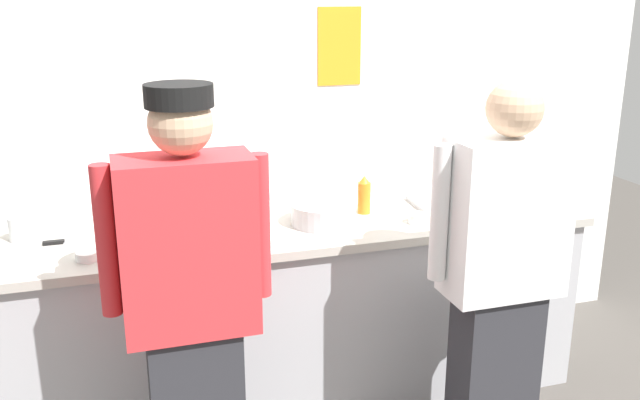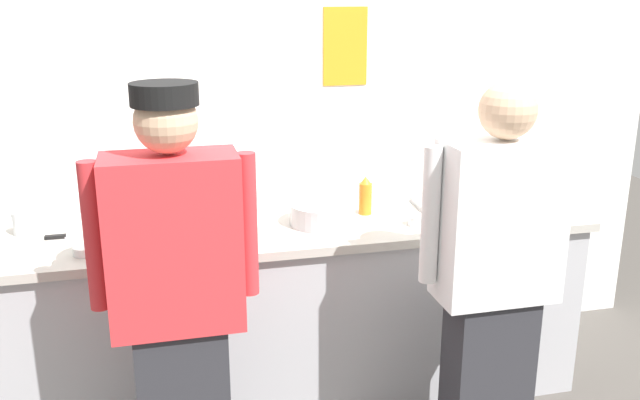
# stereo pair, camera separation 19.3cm
# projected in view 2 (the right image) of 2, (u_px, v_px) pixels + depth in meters

# --- Properties ---
(wall_back) EXTENTS (4.40, 0.11, 2.85)m
(wall_back) POSITION_uv_depth(u_px,v_px,m) (272.00, 99.00, 3.61)
(wall_back) COLOR white
(wall_back) RESTS_ON ground
(prep_counter) EXTENTS (2.80, 0.75, 0.91)m
(prep_counter) POSITION_uv_depth(u_px,v_px,m) (294.00, 309.00, 3.42)
(prep_counter) COLOR #B2B2B7
(prep_counter) RESTS_ON ground
(chef_near_left) EXTENTS (0.61, 0.24, 1.68)m
(chef_near_left) POSITION_uv_depth(u_px,v_px,m) (178.00, 300.00, 2.50)
(chef_near_left) COLOR #2D2D33
(chef_near_left) RESTS_ON ground
(chef_center) EXTENTS (0.61, 0.24, 1.65)m
(chef_center) POSITION_uv_depth(u_px,v_px,m) (494.00, 279.00, 2.74)
(chef_center) COLOR #2D2D33
(chef_center) RESTS_ON ground
(plate_stack_front) EXTENTS (0.19, 0.19, 0.07)m
(plate_stack_front) POSITION_uv_depth(u_px,v_px,m) (125.00, 234.00, 3.02)
(plate_stack_front) COLOR white
(plate_stack_front) RESTS_ON prep_counter
(mixing_bowl_steel) EXTENTS (0.31, 0.31, 0.10)m
(mixing_bowl_steel) POSITION_uv_depth(u_px,v_px,m) (323.00, 213.00, 3.25)
(mixing_bowl_steel) COLOR #B7BABF
(mixing_bowl_steel) RESTS_ON prep_counter
(sheet_tray) EXTENTS (0.54, 0.33, 0.02)m
(sheet_tray) POSITION_uv_depth(u_px,v_px,m) (468.00, 204.00, 3.51)
(sheet_tray) COLOR #B7BABF
(sheet_tray) RESTS_ON prep_counter
(squeeze_bottle_primary) EXTENTS (0.06, 0.06, 0.19)m
(squeeze_bottle_primary) POSITION_uv_depth(u_px,v_px,m) (365.00, 196.00, 3.38)
(squeeze_bottle_primary) COLOR orange
(squeeze_bottle_primary) RESTS_ON prep_counter
(squeeze_bottle_secondary) EXTENTS (0.06, 0.06, 0.20)m
(squeeze_bottle_secondary) POSITION_uv_depth(u_px,v_px,m) (233.00, 217.00, 3.05)
(squeeze_bottle_secondary) COLOR orange
(squeeze_bottle_secondary) RESTS_ON prep_counter
(ramekin_green_sauce) EXTENTS (0.08, 0.08, 0.04)m
(ramekin_green_sauce) POSITION_uv_depth(u_px,v_px,m) (184.00, 221.00, 3.24)
(ramekin_green_sauce) COLOR white
(ramekin_green_sauce) RESTS_ON prep_counter
(ramekin_yellow_sauce) EXTENTS (0.10, 0.10, 0.04)m
(ramekin_yellow_sauce) POSITION_uv_depth(u_px,v_px,m) (85.00, 250.00, 2.88)
(ramekin_yellow_sauce) COLOR white
(ramekin_yellow_sauce) RESTS_ON prep_counter
(ramekin_orange_sauce) EXTENTS (0.10, 0.10, 0.05)m
(ramekin_orange_sauce) POSITION_uv_depth(u_px,v_px,m) (419.00, 220.00, 3.24)
(ramekin_orange_sauce) COLOR white
(ramekin_orange_sauce) RESTS_ON prep_counter
(ramekin_red_sauce) EXTENTS (0.10, 0.10, 0.04)m
(ramekin_red_sauce) POSITION_uv_depth(u_px,v_px,m) (223.00, 212.00, 3.37)
(ramekin_red_sauce) COLOR white
(ramekin_red_sauce) RESTS_ON prep_counter
(deli_cup) EXTENTS (0.09, 0.09, 0.11)m
(deli_cup) POSITION_uv_depth(u_px,v_px,m) (23.00, 223.00, 3.11)
(deli_cup) COLOR white
(deli_cup) RESTS_ON prep_counter
(chefs_knife) EXTENTS (0.28, 0.03, 0.02)m
(chefs_knife) POSITION_uv_depth(u_px,v_px,m) (72.00, 236.00, 3.08)
(chefs_knife) COLOR #B7BABF
(chefs_knife) RESTS_ON prep_counter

